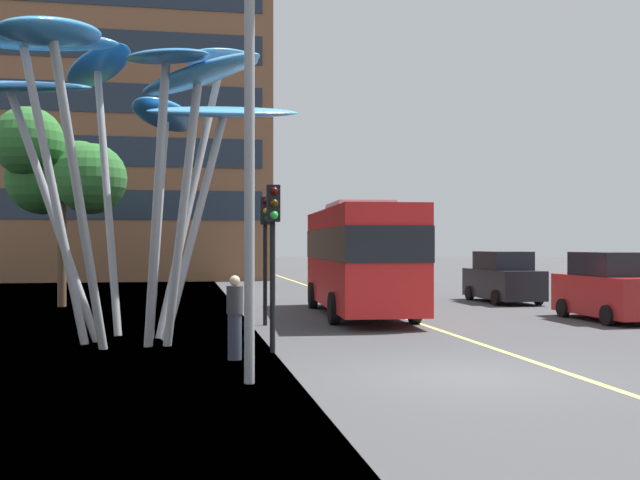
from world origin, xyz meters
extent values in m
cube|color=#424244|center=(0.00, 0.00, -0.05)|extent=(120.00, 240.00, 0.10)
cube|color=#E0D666|center=(1.98, 0.00, 0.00)|extent=(0.16, 144.00, 0.01)
cube|color=red|center=(0.78, 11.41, 1.93)|extent=(3.00, 9.66, 3.17)
cube|color=black|center=(0.78, 11.41, 2.38)|extent=(3.03, 9.76, 1.01)
cube|color=yellow|center=(1.06, 16.11, 3.22)|extent=(1.35, 0.18, 0.36)
cube|color=#B2B2B7|center=(0.78, 11.41, 3.64)|extent=(2.02, 3.44, 0.24)
cylinder|color=black|center=(2.17, 14.29, 0.48)|extent=(0.34, 0.97, 0.96)
cylinder|color=black|center=(-0.27, 14.43, 0.48)|extent=(0.34, 0.97, 0.96)
cylinder|color=black|center=(1.84, 8.72, 0.48)|extent=(0.34, 0.97, 0.96)
cylinder|color=black|center=(-0.59, 8.87, 0.48)|extent=(0.34, 0.97, 0.96)
cylinder|color=#9EA0A5|center=(-4.68, 6.11, 2.87)|extent=(1.70, 0.59, 5.79)
ellipsoid|color=#4CA3E5|center=(-3.95, 6.28, 5.74)|extent=(4.16, 2.18, 0.78)
cylinder|color=#9EA0A5|center=(-4.75, 7.27, 3.76)|extent=(1.93, 2.12, 7.58)
ellipsoid|color=#4CA3E5|center=(-3.92, 8.19, 7.52)|extent=(2.96, 3.08, 0.89)
cylinder|color=#9EA0A5|center=(-5.63, 7.07, 2.91)|extent=(0.62, 1.28, 5.86)
ellipsoid|color=#2D7FD1|center=(-5.45, 7.59, 5.83)|extent=(2.36, 3.60, 0.83)
cylinder|color=#9EA0A5|center=(-7.00, 7.99, 3.67)|extent=(0.99, 2.04, 7.39)
ellipsoid|color=#2D7FD1|center=(-7.37, 8.88, 7.34)|extent=(2.84, 4.53, 0.69)
cylinder|color=#9EA0A5|center=(-8.13, 6.31, 3.13)|extent=(2.40, 0.82, 6.33)
ellipsoid|color=#388EDB|center=(-9.22, 6.60, 6.27)|extent=(4.45, 2.62, 0.71)
cylinder|color=#9EA0A5|center=(-7.99, 5.57, 3.58)|extent=(1.62, 0.37, 7.20)
ellipsoid|color=#4CA3E5|center=(-8.69, 5.49, 7.16)|extent=(4.48, 1.62, 0.53)
cylinder|color=#9EA0A5|center=(-7.21, 3.97, 3.37)|extent=(1.16, 1.70, 6.79)
ellipsoid|color=#388EDB|center=(-7.65, 3.26, 6.74)|extent=(2.61, 3.09, 1.05)
cylinder|color=#9EA0A5|center=(-5.57, 4.35, 3.23)|extent=(0.69, 1.42, 6.51)
ellipsoid|color=#2D7FD1|center=(-5.35, 3.77, 6.47)|extent=(2.55, 3.55, 0.79)
cylinder|color=#9EA0A5|center=(-5.00, 4.62, 3.10)|extent=(0.99, 1.02, 6.23)
ellipsoid|color=#4299E0|center=(-4.64, 4.25, 6.20)|extent=(3.57, 3.61, 1.16)
cylinder|color=black|center=(-3.06, 3.46, 1.83)|extent=(0.12, 0.12, 3.67)
cube|color=black|center=(-3.06, 3.32, 3.27)|extent=(0.28, 0.24, 0.80)
sphere|color=#390706|center=(-3.06, 3.19, 3.53)|extent=(0.18, 0.18, 0.18)
sphere|color=#3A2707|center=(-3.06, 3.19, 3.27)|extent=(0.18, 0.18, 0.18)
sphere|color=green|center=(-3.06, 3.19, 3.01)|extent=(0.18, 0.18, 0.18)
cylinder|color=black|center=(-2.62, 8.99, 1.87)|extent=(0.12, 0.12, 3.75)
cube|color=black|center=(-2.62, 8.85, 3.35)|extent=(0.28, 0.24, 0.80)
sphere|color=#390706|center=(-2.62, 8.72, 3.61)|extent=(0.18, 0.18, 0.18)
sphere|color=orange|center=(-2.62, 8.72, 3.35)|extent=(0.18, 0.18, 0.18)
sphere|color=black|center=(-2.62, 8.72, 3.09)|extent=(0.18, 0.18, 0.18)
cube|color=maroon|center=(8.13, 8.40, 0.79)|extent=(1.88, 4.21, 1.21)
cube|color=black|center=(8.13, 8.40, 1.76)|extent=(1.73, 2.32, 0.74)
cylinder|color=black|center=(9.07, 9.70, 0.30)|extent=(0.20, 0.60, 0.60)
cylinder|color=black|center=(7.18, 9.70, 0.30)|extent=(0.20, 0.60, 0.60)
cylinder|color=black|center=(7.18, 7.09, 0.30)|extent=(0.20, 0.60, 0.60)
cube|color=black|center=(7.83, 15.84, 0.76)|extent=(1.77, 4.41, 1.16)
cube|color=black|center=(7.83, 15.84, 1.71)|extent=(1.63, 2.42, 0.74)
cylinder|color=black|center=(8.72, 17.20, 0.30)|extent=(0.20, 0.60, 0.60)
cylinder|color=black|center=(6.95, 17.20, 0.30)|extent=(0.20, 0.60, 0.60)
cylinder|color=black|center=(8.72, 14.47, 0.30)|extent=(0.20, 0.60, 0.60)
cylinder|color=black|center=(6.95, 14.47, 0.30)|extent=(0.20, 0.60, 0.60)
cylinder|color=gray|center=(-3.87, -0.06, 3.57)|extent=(0.18, 0.18, 7.14)
cylinder|color=brown|center=(-9.52, 16.89, 1.94)|extent=(0.33, 0.33, 3.89)
sphere|color=#2D6B2D|center=(-9.01, 17.78, 5.23)|extent=(2.43, 2.43, 2.43)
sphere|color=#2D6B2D|center=(-8.35, 15.88, 4.80)|extent=(2.64, 2.64, 2.64)
sphere|color=#2D6B2D|center=(-10.69, 16.65, 6.21)|extent=(2.63, 2.63, 2.63)
sphere|color=#2D6B2D|center=(-10.33, 17.62, 4.95)|extent=(2.87, 2.87, 2.87)
cylinder|color=#2D3342|center=(-3.94, 2.61, 0.47)|extent=(0.29, 0.29, 0.95)
cylinder|color=#333338|center=(-3.94, 2.61, 1.23)|extent=(0.34, 0.34, 0.57)
sphere|color=beige|center=(-3.94, 2.61, 1.63)|extent=(0.22, 0.22, 0.22)
cube|color=brown|center=(-11.26, 40.49, 9.97)|extent=(24.00, 10.58, 19.95)
cube|color=#1E2838|center=(-11.26, 35.18, 4.82)|extent=(22.56, 0.08, 1.86)
cube|color=#1E2838|center=(-11.26, 35.18, 8.15)|extent=(22.56, 0.08, 1.86)
cube|color=#1E2838|center=(-11.26, 35.18, 11.47)|extent=(22.56, 0.08, 1.86)
cube|color=#1E2838|center=(-11.26, 35.18, 14.79)|extent=(22.56, 0.08, 1.86)
camera|label=1|loc=(-4.99, -12.91, 2.39)|focal=42.18mm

